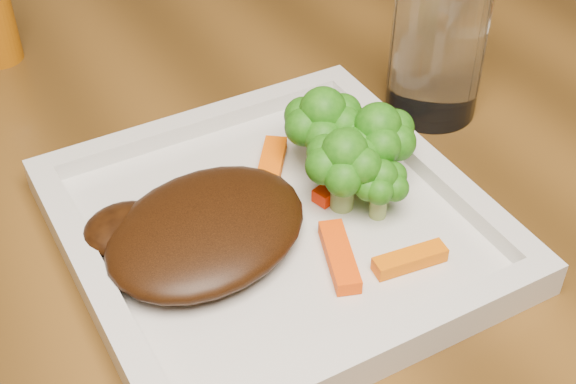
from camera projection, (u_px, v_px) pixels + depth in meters
plate at (275, 231)px, 0.55m from camera, size 0.27×0.27×0.01m
steak at (207, 230)px, 0.52m from camera, size 0.17×0.15×0.03m
broccoli_0 at (323, 129)px, 0.57m from camera, size 0.08×0.08×0.07m
broccoli_1 at (376, 146)px, 0.56m from camera, size 0.08×0.08×0.06m
broccoli_2 at (381, 182)px, 0.53m from camera, size 0.05×0.05×0.06m
broccoli_3 at (344, 172)px, 0.54m from camera, size 0.07×0.07×0.06m
carrot_0 at (410, 259)px, 0.51m from camera, size 0.05×0.02×0.01m
carrot_2 at (339, 256)px, 0.52m from camera, size 0.03×0.06×0.01m
carrot_3 at (362, 144)px, 0.61m from camera, size 0.06×0.02×0.01m
carrot_4 at (271, 166)px, 0.59m from camera, size 0.05×0.06×0.01m
carrot_6 at (341, 184)px, 0.57m from camera, size 0.05×0.03×0.01m
drinking_glass at (438, 46)px, 0.64m from camera, size 0.08×0.08×0.12m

